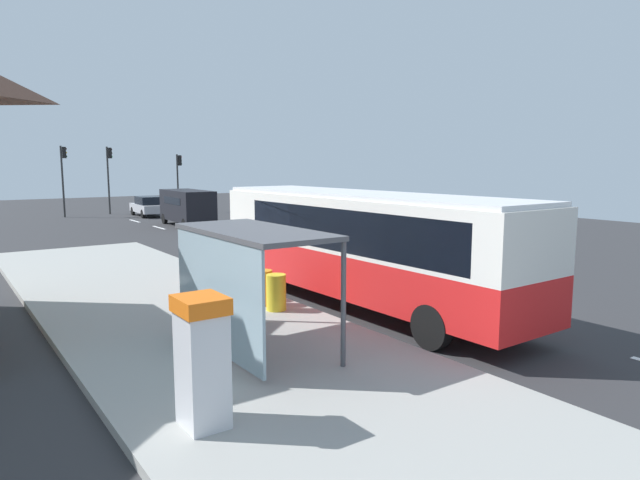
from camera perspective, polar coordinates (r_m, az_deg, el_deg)
ground_plane at (r=27.11m, az=-9.76°, el=-0.80°), size 56.00×92.00×0.04m
sidewalk_platform at (r=13.81m, az=-12.37°, el=-8.79°), size 6.20×30.00×0.18m
lane_stripe_seg_1 at (r=15.43m, az=16.10°, el=-7.47°), size 0.16×2.20×0.01m
lane_stripe_seg_2 at (r=18.85m, az=4.16°, el=-4.41°), size 0.16×2.20×0.01m
lane_stripe_seg_3 at (r=22.87m, az=-3.79°, el=-2.23°), size 0.16×2.20×0.01m
lane_stripe_seg_4 at (r=27.21m, az=-9.28°, el=-0.70°), size 0.16×2.20×0.01m
lane_stripe_seg_5 at (r=31.75m, az=-13.23°, el=0.40°), size 0.16×2.20×0.01m
lane_stripe_seg_6 at (r=36.41m, az=-16.18°, el=1.23°), size 0.16×2.20×0.01m
lane_stripe_seg_7 at (r=41.14m, az=-18.46°, el=1.86°), size 0.16×2.20×0.01m
bus at (r=15.49m, az=4.19°, el=-0.18°), size 2.66×11.04×3.21m
white_van at (r=37.05m, az=-13.45°, el=3.51°), size 2.19×5.27×2.30m
sedan_near at (r=44.72m, az=-17.17°, el=3.37°), size 2.02×4.49×1.52m
ticket_machine at (r=8.40m, az=-11.98°, el=-11.98°), size 0.66×0.76×1.94m
recycling_bin_yellow at (r=14.65m, az=-4.52°, el=-5.37°), size 0.52×0.52×0.95m
recycling_bin_orange at (r=15.24m, az=-5.87°, el=-4.87°), size 0.52×0.52×0.95m
recycling_bin_blue at (r=15.84m, az=-7.11°, el=-4.40°), size 0.52×0.52×0.95m
traffic_light_near_side at (r=47.45m, az=-14.30°, el=6.60°), size 0.49×0.28×4.76m
traffic_light_far_side at (r=45.88m, az=-24.83°, el=6.52°), size 0.49×0.28×5.32m
traffic_light_median at (r=47.42m, az=-20.82°, el=6.76°), size 0.49×0.28×5.34m
bus_shelter at (r=11.30m, az=-8.17°, el=-1.92°), size 1.80×4.00×2.50m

